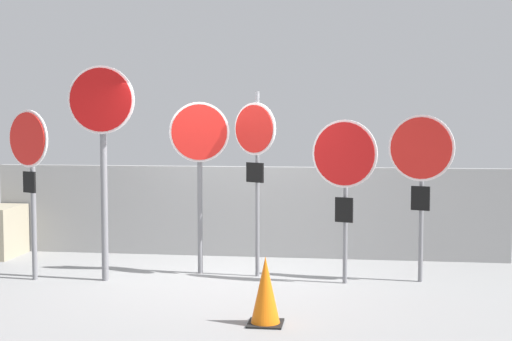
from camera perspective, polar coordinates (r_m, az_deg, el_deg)
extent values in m
plane|color=gray|center=(9.27, -2.34, -8.67)|extent=(40.00, 40.00, 0.00)
cube|color=gray|center=(10.69, -0.89, -3.29)|extent=(7.70, 0.12, 1.35)
cylinder|color=slate|center=(9.51, -17.38, -2.49)|extent=(0.06, 0.06, 1.98)
cylinder|color=white|center=(9.42, -17.75, 2.44)|extent=(0.66, 0.35, 0.73)
cylinder|color=red|center=(9.40, -17.83, 2.44)|extent=(0.61, 0.32, 0.67)
cube|color=black|center=(9.45, -17.68, -0.89)|extent=(0.21, 0.12, 0.27)
cylinder|color=slate|center=(9.20, -12.07, -0.83)|extent=(0.08, 0.08, 2.54)
cylinder|color=white|center=(9.11, -12.29, 5.55)|extent=(0.85, 0.05, 0.85)
cylinder|color=#AD0F0F|center=(9.10, -12.33, 5.55)|extent=(0.79, 0.05, 0.79)
cylinder|color=slate|center=(9.46, -4.51, -1.86)|extent=(0.07, 0.07, 2.14)
cylinder|color=white|center=(9.36, -4.55, 3.08)|extent=(0.78, 0.15, 0.79)
cylinder|color=red|center=(9.34, -4.56, 3.08)|extent=(0.72, 0.14, 0.73)
cylinder|color=slate|center=(9.25, 0.11, -1.13)|extent=(0.05, 0.05, 2.41)
cylinder|color=white|center=(9.18, -0.09, 3.36)|extent=(0.58, 0.38, 0.68)
cylinder|color=red|center=(9.16, -0.16, 3.35)|extent=(0.53, 0.35, 0.62)
cube|color=black|center=(9.20, -0.09, -0.16)|extent=(0.25, 0.17, 0.26)
cylinder|color=slate|center=(8.94, 7.17, -2.92)|extent=(0.06, 0.06, 1.92)
cylinder|color=white|center=(8.84, 7.09, 1.34)|extent=(0.80, 0.30, 0.84)
cylinder|color=red|center=(8.82, 7.06, 1.33)|extent=(0.75, 0.28, 0.78)
cube|color=black|center=(8.90, 7.06, -3.14)|extent=(0.23, 0.10, 0.31)
cylinder|color=slate|center=(9.19, 13.09, -2.45)|extent=(0.06, 0.06, 2.03)
cylinder|color=white|center=(9.09, 13.08, 1.76)|extent=(0.79, 0.30, 0.83)
cylinder|color=red|center=(9.07, 13.06, 1.75)|extent=(0.73, 0.28, 0.77)
cube|color=black|center=(9.13, 13.02, -2.18)|extent=(0.23, 0.10, 0.30)
cube|color=black|center=(7.28, 0.76, -12.13)|extent=(0.35, 0.35, 0.02)
cone|color=orange|center=(7.19, 0.76, -9.50)|extent=(0.29, 0.29, 0.67)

